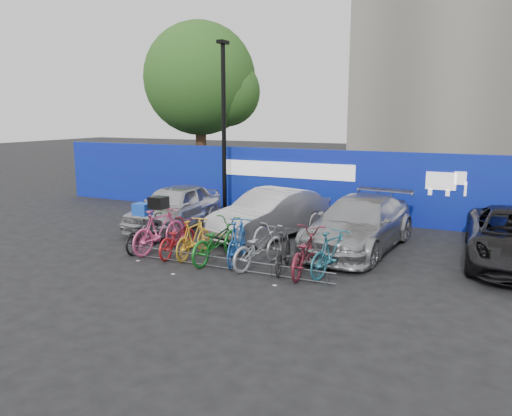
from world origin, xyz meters
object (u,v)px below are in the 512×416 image
Objects in this scene: car_0 at (175,206)px; bike_5 at (238,241)px; bike_2 at (177,238)px; bike_7 at (283,250)px; bike_3 at (193,238)px; bike_rack at (221,263)px; bike_6 at (259,247)px; bike_0 at (143,232)px; bike_1 at (160,230)px; bike_8 at (305,252)px; bike_9 at (332,253)px; car_1 at (271,214)px; lamppost at (224,123)px; bike_4 at (216,240)px; tree at (205,82)px.

car_0 is 2.27× the size of bike_5.
bike_7 reaches higher than bike_2.
bike_3 is at bearing -12.33° from bike_7.
bike_3 is at bearing 152.60° from bike_rack.
bike_6 is 0.65m from bike_7.
bike_1 is at bearing 171.59° from bike_0.
bike_8 is (1.16, -0.01, 0.02)m from bike_6.
car_0 is at bearing -8.34° from bike_9.
bike_0 is 1.03× the size of bike_9.
bike_rack is at bearing -70.32° from car_1.
lamppost is 3.64× the size of bike_3.
bike_rack is at bearing 132.83° from bike_4.
bike_8 is (4.62, -0.08, 0.04)m from bike_0.
bike_8 is at bearing -173.73° from bike_1.
bike_9 is at bearing 172.18° from bike_0.
bike_2 is 0.48m from bike_3.
bike_5 is (1.71, 0.08, 0.09)m from bike_2.
bike_2 is 1.72m from bike_5.
bike_0 is (-2.72, 0.62, 0.31)m from bike_rack.
car_1 is at bearing -47.92° from tree.
bike_1 is at bearing 2.00° from bike_4.
bike_3 is (2.09, -5.42, -2.77)m from lamppost.
bike_4 is 1.21× the size of bike_7.
bike_4 reaches higher than bike_rack.
bike_4 is 1.15× the size of bike_9.
bike_2 is (-1.59, 0.56, 0.30)m from bike_rack.
bike_5 is at bearing 79.40° from bike_rack.
bike_1 is at bearing -65.45° from tree.
lamppost is 8.26m from bike_9.
lamppost is 6.08m from bike_0.
lamppost is 3.39× the size of bike_0.
car_0 is at bearing -56.18° from bike_1.
bike_9 is (2.69, -2.69, -0.18)m from car_1.
bike_6 is 1.77m from bike_9.
car_0 is at bearing -47.69° from bike_5.
bike_7 is (8.15, -10.14, -4.57)m from tree.
car_0 is 3.26m from car_1.
bike_1 is 2.31m from bike_5.
bike_8 is at bearing 171.94° from bike_7.
bike_7 is (2.97, -0.04, 0.04)m from bike_2.
car_1 is 3.28m from bike_7.
car_0 is 6.45m from bike_9.
bike_3 is (1.08, -0.05, -0.08)m from bike_1.
bike_2 is (1.61, -5.44, -2.81)m from lamppost.
bike_7 is at bearing -32.19° from car_0.
car_0 is 5.52m from bike_7.
bike_2 is at bearing -11.74° from bike_7.
bike_5 is 2.37m from bike_9.
bike_5 is at bearing 15.51° from bike_9.
lamppost reaches higher than bike_2.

